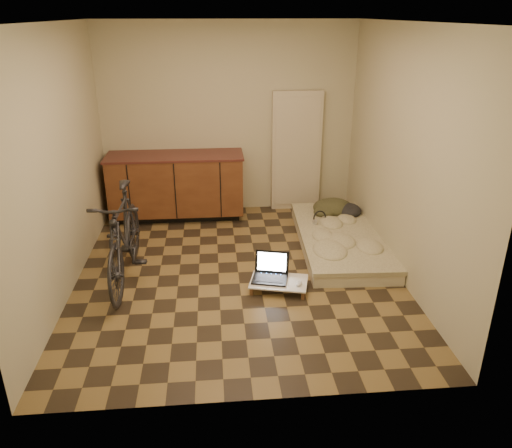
{
  "coord_description": "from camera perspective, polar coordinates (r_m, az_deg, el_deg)",
  "views": [
    {
      "loc": [
        -0.24,
        -4.91,
        2.69
      ],
      "look_at": [
        0.21,
        0.07,
        0.55
      ],
      "focal_mm": 35.0,
      "sensor_mm": 36.0,
      "label": 1
    }
  ],
  "objects": [
    {
      "name": "appliance_panel",
      "position": [
        7.19,
        4.63,
        8.26
      ],
      "size": [
        0.7,
        0.1,
        1.7
      ],
      "primitive_type": "cube",
      "color": "beige",
      "rests_on": "ground"
    },
    {
      "name": "mouse",
      "position": [
        5.17,
        4.93,
        -6.8
      ],
      "size": [
        0.1,
        0.11,
        0.03
      ],
      "primitive_type": "ellipsoid",
      "rotation": [
        0.0,
        0.0,
        -0.5
      ],
      "color": "silver",
      "rests_on": "lap_desk"
    },
    {
      "name": "headphones",
      "position": [
        6.45,
        7.3,
        0.75
      ],
      "size": [
        0.27,
        0.26,
        0.14
      ],
      "primitive_type": null,
      "rotation": [
        0.0,
        0.0,
        0.38
      ],
      "color": "black",
      "rests_on": "futon"
    },
    {
      "name": "laptop",
      "position": [
        5.27,
        1.67,
        -5.63
      ],
      "size": [
        0.43,
        0.4,
        0.25
      ],
      "rotation": [
        0.0,
        0.0,
        -0.25
      ],
      "color": "black",
      "rests_on": "lap_desk"
    },
    {
      "name": "lap_desk",
      "position": [
        5.25,
        2.62,
        -6.62
      ],
      "size": [
        0.66,
        0.51,
        0.1
      ],
      "rotation": [
        0.0,
        0.0,
        -0.25
      ],
      "color": "brown",
      "rests_on": "ground"
    },
    {
      "name": "bicycle",
      "position": [
        5.4,
        -14.93,
        -0.86
      ],
      "size": [
        0.55,
        1.75,
        1.13
      ],
      "primitive_type": "imported",
      "rotation": [
        0.0,
        0.0,
        -0.02
      ],
      "color": "black",
      "rests_on": "ground"
    },
    {
      "name": "futon",
      "position": [
        6.27,
        9.6,
        -1.7
      ],
      "size": [
        1.09,
        2.12,
        0.18
      ],
      "rotation": [
        0.0,
        0.0,
        -0.05
      ],
      "color": "beige",
      "rests_on": "ground"
    },
    {
      "name": "cabinets",
      "position": [
        6.99,
        -9.06,
        4.34
      ],
      "size": [
        1.84,
        0.62,
        0.91
      ],
      "color": "black",
      "rests_on": "ground"
    },
    {
      "name": "room_shell",
      "position": [
        5.11,
        -2.25,
        7.37
      ],
      "size": [
        3.5,
        4.0,
        2.6
      ],
      "color": "brown",
      "rests_on": "ground"
    },
    {
      "name": "clothing_pile",
      "position": [
        6.85,
        9.28,
        2.36
      ],
      "size": [
        0.59,
        0.5,
        0.23
      ],
      "primitive_type": null,
      "rotation": [
        0.0,
        0.0,
        -0.05
      ],
      "color": "#35361F",
      "rests_on": "futon"
    }
  ]
}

